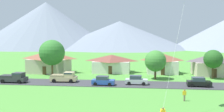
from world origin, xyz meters
TOP-DOWN VIEW (x-y plane):
  - road_strip at (0.00, 26.38)m, footprint 160.00×6.65m
  - mountain_east_ridge at (-13.09, 171.51)m, footprint 109.16×109.16m
  - mountain_far_west_ridge at (-76.32, 175.39)m, footprint 112.81×112.81m
  - house_leftmost at (-19.74, 38.79)m, footprint 10.46×7.01m
  - house_left_center at (19.65, 39.23)m, footprint 8.18×7.25m
  - house_right_center at (-4.08, 41.34)m, footprint 9.91×7.01m
  - house_rightmost at (8.55, 41.50)m, footprint 7.91×7.19m
  - tree_near_left at (18.80, 34.50)m, footprint 4.01×4.01m
  - tree_left_of_center at (-16.55, 32.49)m, footprint 5.75×5.75m
  - tree_center at (6.39, 32.59)m, footprint 4.59×4.59m
  - parked_car_black_west_end at (13.70, 25.45)m, footprint 4.28×2.24m
  - parked_car_silver_mid_east at (2.42, 26.09)m, footprint 4.25×2.17m
  - parked_car_blue_east_end at (-3.74, 24.76)m, footprint 4.27×2.22m
  - pickup_truck_charcoal_west_side at (-21.55, 25.09)m, footprint 5.22×2.37m
  - pickup_truck_sand_east_side at (-11.87, 26.84)m, footprint 5.28×2.50m
  - watcher_person at (9.33, 15.39)m, footprint 0.56×0.24m

SIDE VIEW (x-z plane):
  - road_strip at x=0.00m, z-range 0.00..0.08m
  - parked_car_black_west_end at x=13.70m, z-range 0.03..1.71m
  - parked_car_silver_mid_east at x=2.42m, z-range 0.03..1.71m
  - parked_car_blue_east_end at x=-3.74m, z-range 0.03..1.71m
  - watcher_person at x=9.33m, z-range 0.04..1.71m
  - pickup_truck_charcoal_west_side at x=-21.55m, z-range 0.06..2.06m
  - pickup_truck_sand_east_side at x=-11.87m, z-range 0.06..2.06m
  - house_right_center at x=-4.08m, z-range 0.08..4.61m
  - house_rightmost at x=8.55m, z-range 0.09..5.06m
  - house_left_center at x=19.65m, z-range 0.09..5.07m
  - house_leftmost at x=-19.74m, z-range 0.10..5.62m
  - tree_center at x=6.39m, z-range 0.80..7.03m
  - tree_near_left at x=18.80m, z-range 1.13..7.44m
  - tree_left_of_center at x=-16.55m, z-range 1.33..9.76m
  - mountain_east_ridge at x=-13.09m, z-range 0.00..21.95m
  - mountain_far_west_ridge at x=-76.32m, z-range 0.00..38.79m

